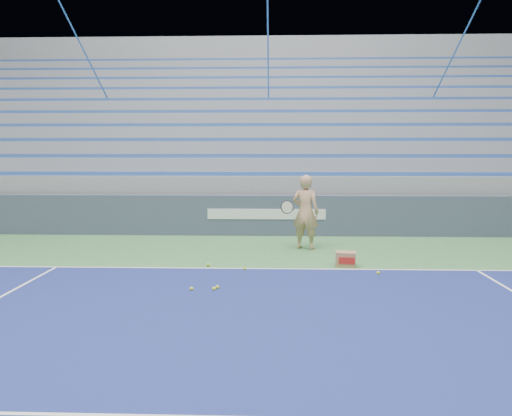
% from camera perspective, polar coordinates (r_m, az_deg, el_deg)
% --- Properties ---
extents(sponsor_barrier, '(30.00, 0.32, 1.10)m').
position_cam_1_polar(sponsor_barrier, '(13.66, 1.22, -0.83)').
color(sponsor_barrier, '#3D475D').
rests_on(sponsor_barrier, ground).
extents(bleachers, '(31.00, 9.15, 7.30)m').
position_cam_1_polar(bleachers, '(19.26, 1.44, 6.71)').
color(bleachers, gray).
rests_on(bleachers, ground).
extents(tennis_player, '(0.98, 0.93, 1.75)m').
position_cam_1_polar(tennis_player, '(11.75, 5.66, -0.46)').
color(tennis_player, tan).
rests_on(tennis_player, ground).
extents(ball_box, '(0.44, 0.36, 0.29)m').
position_cam_1_polar(ball_box, '(10.19, 10.22, -5.77)').
color(ball_box, '#9E734C').
rests_on(ball_box, ground).
extents(tennis_ball_0, '(0.07, 0.07, 0.07)m').
position_cam_1_polar(tennis_ball_0, '(8.47, -4.43, -9.02)').
color(tennis_ball_0, yellow).
rests_on(tennis_ball_0, ground).
extents(tennis_ball_1, '(0.07, 0.07, 0.07)m').
position_cam_1_polar(tennis_ball_1, '(9.67, 13.79, -7.23)').
color(tennis_ball_1, yellow).
rests_on(tennis_ball_1, ground).
extents(tennis_ball_2, '(0.07, 0.07, 0.07)m').
position_cam_1_polar(tennis_ball_2, '(9.71, -1.30, -6.97)').
color(tennis_ball_2, yellow).
rests_on(tennis_ball_2, ground).
extents(tennis_ball_3, '(0.07, 0.07, 0.07)m').
position_cam_1_polar(tennis_ball_3, '(10.09, -5.50, -6.48)').
color(tennis_ball_3, yellow).
rests_on(tennis_ball_3, ground).
extents(tennis_ball_4, '(0.07, 0.07, 0.07)m').
position_cam_1_polar(tennis_ball_4, '(8.42, -7.39, -9.15)').
color(tennis_ball_4, yellow).
rests_on(tennis_ball_4, ground).
extents(tennis_ball_5, '(0.07, 0.07, 0.07)m').
position_cam_1_polar(tennis_ball_5, '(8.38, -4.83, -9.19)').
color(tennis_ball_5, yellow).
rests_on(tennis_ball_5, ground).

